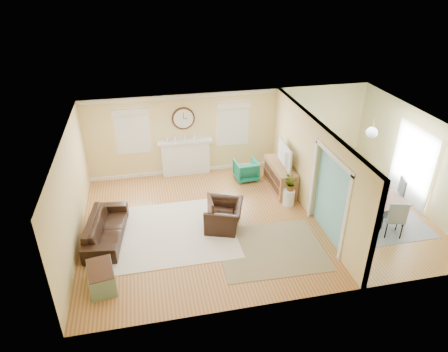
# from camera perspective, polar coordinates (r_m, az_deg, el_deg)

# --- Properties ---
(floor) EXTENTS (9.00, 9.00, 0.00)m
(floor) POSITION_cam_1_polar(r_m,az_deg,el_deg) (10.79, 4.51, -5.93)
(floor) COLOR #925924
(floor) RESTS_ON ground
(wall_back) EXTENTS (9.00, 0.02, 2.60)m
(wall_back) POSITION_cam_1_polar(r_m,az_deg,el_deg) (12.74, 1.02, 6.45)
(wall_back) COLOR #E2CB7B
(wall_back) RESTS_ON ground
(wall_front) EXTENTS (9.00, 0.02, 2.60)m
(wall_front) POSITION_cam_1_polar(r_m,az_deg,el_deg) (7.77, 11.03, -10.22)
(wall_front) COLOR #E2CB7B
(wall_front) RESTS_ON ground
(wall_left) EXTENTS (0.02, 6.00, 2.60)m
(wall_left) POSITION_cam_1_polar(r_m,az_deg,el_deg) (9.94, -21.01, -2.41)
(wall_left) COLOR #E2CB7B
(wall_left) RESTS_ON ground
(wall_right) EXTENTS (0.02, 6.00, 2.60)m
(wall_right) POSITION_cam_1_polar(r_m,az_deg,el_deg) (12.10, 25.72, 2.23)
(wall_right) COLOR #E2CB7B
(wall_right) RESTS_ON ground
(ceiling) EXTENTS (9.00, 6.00, 0.02)m
(ceiling) POSITION_cam_1_polar(r_m,az_deg,el_deg) (9.57, 5.10, 7.01)
(ceiling) COLOR white
(ceiling) RESTS_ON wall_back
(partition) EXTENTS (0.17, 6.00, 2.60)m
(partition) POSITION_cam_1_polar(r_m,az_deg,el_deg) (10.82, 12.10, 1.89)
(partition) COLOR #E2CB7B
(partition) RESTS_ON ground
(fireplace) EXTENTS (1.70, 0.30, 1.17)m
(fireplace) POSITION_cam_1_polar(r_m,az_deg,el_deg) (12.69, -5.51, 2.75)
(fireplace) COLOR white
(fireplace) RESTS_ON ground
(wall_clock) EXTENTS (0.70, 0.07, 0.70)m
(wall_clock) POSITION_cam_1_polar(r_m,az_deg,el_deg) (12.28, -5.83, 8.19)
(wall_clock) COLOR #46271A
(wall_clock) RESTS_ON wall_back
(window_left) EXTENTS (1.05, 0.13, 1.42)m
(window_left) POSITION_cam_1_polar(r_m,az_deg,el_deg) (12.29, -13.01, 6.65)
(window_left) COLOR white
(window_left) RESTS_ON wall_back
(window_right) EXTENTS (1.05, 0.13, 1.42)m
(window_right) POSITION_cam_1_polar(r_m,az_deg,el_deg) (12.58, 1.31, 7.90)
(window_right) COLOR white
(window_right) RESTS_ON wall_back
(french_doors) EXTENTS (0.06, 1.70, 2.20)m
(french_doors) POSITION_cam_1_polar(r_m,az_deg,el_deg) (12.16, 25.35, 1.37)
(french_doors) COLOR white
(french_doors) RESTS_ON ground
(pendant) EXTENTS (0.30, 0.30, 0.55)m
(pendant) POSITION_cam_1_polar(r_m,az_deg,el_deg) (10.93, 20.35, 5.85)
(pendant) COLOR gold
(pendant) RESTS_ON ceiling
(rug_cream) EXTENTS (3.15, 2.73, 0.02)m
(rug_cream) POSITION_cam_1_polar(r_m,az_deg,el_deg) (10.32, -7.48, -7.89)
(rug_cream) COLOR #EEE0C8
(rug_cream) RESTS_ON floor
(rug_jute) EXTENTS (2.52, 2.09, 0.01)m
(rug_jute) POSITION_cam_1_polar(r_m,az_deg,el_deg) (9.76, 6.68, -10.28)
(rug_jute) COLOR tan
(rug_jute) RESTS_ON floor
(rug_grey) EXTENTS (2.35, 2.94, 0.01)m
(rug_grey) POSITION_cam_1_polar(r_m,az_deg,el_deg) (11.71, 19.92, -4.72)
(rug_grey) COLOR gray
(rug_grey) RESTS_ON floor
(sofa) EXTENTS (1.06, 2.14, 0.60)m
(sofa) POSITION_cam_1_polar(r_m,az_deg,el_deg) (10.27, -16.49, -7.17)
(sofa) COLOR black
(sofa) RESTS_ON floor
(eames_chair) EXTENTS (1.19, 1.28, 0.67)m
(eames_chair) POSITION_cam_1_polar(r_m,az_deg,el_deg) (10.24, 0.02, -5.67)
(eames_chair) COLOR black
(eames_chair) RESTS_ON floor
(green_chair) EXTENTS (0.72, 0.74, 0.63)m
(green_chair) POSITION_cam_1_polar(r_m,az_deg,el_deg) (12.45, 3.16, 0.85)
(green_chair) COLOR #18694E
(green_chair) RESTS_ON floor
(trunk) EXTENTS (0.64, 0.92, 0.49)m
(trunk) POSITION_cam_1_polar(r_m,az_deg,el_deg) (8.99, -17.10, -13.67)
(trunk) COLOR slate
(trunk) RESTS_ON floor
(credenza) EXTENTS (0.54, 1.59, 0.80)m
(credenza) POSITION_cam_1_polar(r_m,az_deg,el_deg) (11.99, 8.01, -0.11)
(credenza) COLOR #A06E42
(credenza) RESTS_ON floor
(tv) EXTENTS (0.20, 1.13, 0.65)m
(tv) POSITION_cam_1_polar(r_m,az_deg,el_deg) (11.66, 8.16, 3.00)
(tv) COLOR black
(tv) RESTS_ON credenza
(garden_stool) EXTENTS (0.32, 0.32, 0.48)m
(garden_stool) POSITION_cam_1_polar(r_m,az_deg,el_deg) (11.32, 9.23, -3.04)
(garden_stool) COLOR white
(garden_stool) RESTS_ON floor
(potted_plant) EXTENTS (0.48, 0.48, 0.41)m
(potted_plant) POSITION_cam_1_polar(r_m,az_deg,el_deg) (11.09, 9.41, -1.10)
(potted_plant) COLOR #337F33
(potted_plant) RESTS_ON garden_stool
(dining_table) EXTENTS (1.30, 2.06, 0.69)m
(dining_table) POSITION_cam_1_polar(r_m,az_deg,el_deg) (11.54, 20.19, -3.32)
(dining_table) COLOR #46271A
(dining_table) RESTS_ON floor
(dining_chair_n) EXTENTS (0.54, 0.54, 0.99)m
(dining_chair_n) POSITION_cam_1_polar(r_m,az_deg,el_deg) (12.18, 18.02, 0.14)
(dining_chair_n) COLOR gray
(dining_chair_n) RESTS_ON floor
(dining_chair_s) EXTENTS (0.56, 0.56, 1.02)m
(dining_chair_s) POSITION_cam_1_polar(r_m,az_deg,el_deg) (10.67, 23.20, -5.04)
(dining_chair_s) COLOR gray
(dining_chair_s) RESTS_ON floor
(dining_chair_w) EXTENTS (0.46, 0.46, 0.97)m
(dining_chair_w) POSITION_cam_1_polar(r_m,az_deg,el_deg) (11.06, 17.27, -2.83)
(dining_chair_w) COLOR white
(dining_chair_w) RESTS_ON floor
(dining_chair_e) EXTENTS (0.53, 0.53, 0.96)m
(dining_chair_e) POSITION_cam_1_polar(r_m,az_deg,el_deg) (11.75, 23.14, -2.07)
(dining_chair_e) COLOR gray
(dining_chair_e) RESTS_ON floor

